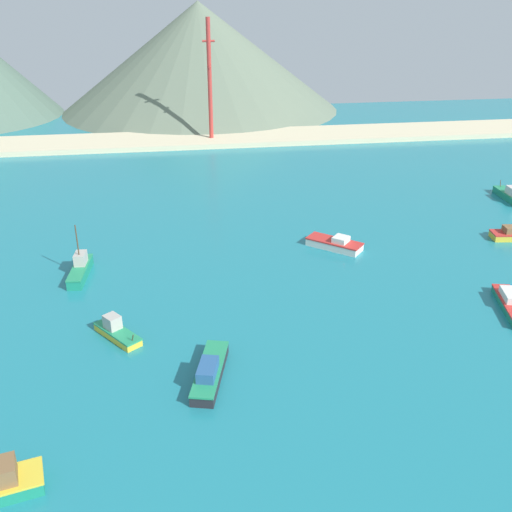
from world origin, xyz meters
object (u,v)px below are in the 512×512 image
object	(u,v)px
fishing_boat_4	(335,244)
radio_tower	(210,81)
fishing_boat_2	(511,304)
fishing_boat_0	(511,195)
fishing_boat_3	(210,372)
fishing_boat_5	(80,269)
fishing_boat_8	(116,331)

from	to	relation	value
fishing_boat_4	radio_tower	xyz separation A→B (m)	(-12.86, 67.86, 14.21)
fishing_boat_2	fishing_boat_4	distance (m)	26.41
fishing_boat_0	fishing_boat_3	world-z (taller)	fishing_boat_0
fishing_boat_5	radio_tower	xyz separation A→B (m)	(23.75, 71.55, 13.91)
fishing_boat_5	fishing_boat_2	bearing A→B (deg)	-17.95
fishing_boat_8	radio_tower	bearing A→B (deg)	78.43
fishing_boat_0	fishing_boat_4	world-z (taller)	fishing_boat_0
fishing_boat_3	fishing_boat_5	distance (m)	29.85
fishing_boat_8	radio_tower	size ratio (longest dim) A/B	0.23
fishing_boat_2	radio_tower	distance (m)	94.41
fishing_boat_2	radio_tower	world-z (taller)	radio_tower
fishing_boat_0	fishing_boat_5	size ratio (longest dim) A/B	1.09
fishing_boat_0	fishing_boat_3	distance (m)	74.42
radio_tower	fishing_boat_4	bearing A→B (deg)	-79.27
radio_tower	fishing_boat_5	bearing A→B (deg)	-108.36
fishing_boat_2	fishing_boat_5	xyz separation A→B (m)	(-52.86, 17.12, 0.37)
fishing_boat_3	fishing_boat_5	xyz separation A→B (m)	(-15.46, 25.53, 0.16)
fishing_boat_0	radio_tower	bearing A→B (deg)	134.43
fishing_boat_3	fishing_boat_4	xyz separation A→B (m)	(21.15, 29.23, -0.14)
fishing_boat_3	fishing_boat_0	bearing A→B (deg)	37.57
fishing_boat_4	fishing_boat_8	xyz separation A→B (m)	(-30.84, -19.97, 0.05)
fishing_boat_3	fishing_boat_8	world-z (taller)	fishing_boat_8
fishing_boat_2	fishing_boat_8	xyz separation A→B (m)	(-47.10, 0.85, 0.12)
fishing_boat_5	fishing_boat_8	size ratio (longest dim) A/B	1.29
fishing_boat_2	fishing_boat_8	bearing A→B (deg)	178.97
fishing_boat_3	fishing_boat_8	xyz separation A→B (m)	(-9.70, 9.26, -0.10)
fishing_boat_8	radio_tower	xyz separation A→B (m)	(17.98, 87.82, 14.16)
fishing_boat_4	fishing_boat_8	world-z (taller)	fishing_boat_8
radio_tower	fishing_boat_0	bearing A→B (deg)	-45.57
fishing_boat_3	fishing_boat_8	bearing A→B (deg)	136.32
fishing_boat_4	radio_tower	size ratio (longest dim) A/B	0.28
fishing_boat_2	fishing_boat_5	size ratio (longest dim) A/B	1.18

